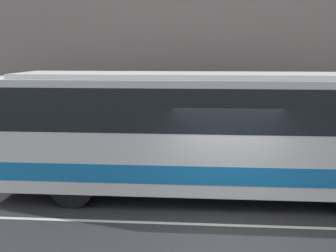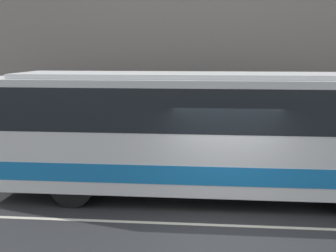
{
  "view_description": "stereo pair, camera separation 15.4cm",
  "coord_description": "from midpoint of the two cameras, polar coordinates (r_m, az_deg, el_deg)",
  "views": [
    {
      "loc": [
        -0.44,
        -9.87,
        3.78
      ],
      "look_at": [
        -1.49,
        2.0,
        1.87
      ],
      "focal_mm": 50.0,
      "sensor_mm": 36.0,
      "label": 1
    },
    {
      "loc": [
        -0.28,
        -9.85,
        3.78
      ],
      "look_at": [
        -1.49,
        2.0,
        1.87
      ],
      "focal_mm": 50.0,
      "sensor_mm": 36.0,
      "label": 2
    }
  ],
  "objects": [
    {
      "name": "ground_plane",
      "position": [
        10.56,
        6.85,
        -11.93
      ],
      "size": [
        60.0,
        60.0,
        0.0
      ],
      "primitive_type": "plane",
      "color": "#2D2D30"
    },
    {
      "name": "sidewalk",
      "position": [
        15.42,
        6.3,
        -4.86
      ],
      "size": [
        60.0,
        2.21,
        0.15
      ],
      "color": "gray",
      "rests_on": "ground_plane"
    },
    {
      "name": "building_facade",
      "position": [
        16.26,
        6.52,
        13.37
      ],
      "size": [
        60.0,
        0.35,
        10.38
      ],
      "color": "gray",
      "rests_on": "ground_plane"
    },
    {
      "name": "lane_stripe",
      "position": [
        10.56,
        6.85,
        -11.91
      ],
      "size": [
        54.0,
        0.14,
        0.01
      ],
      "color": "beige",
      "rests_on": "ground_plane"
    },
    {
      "name": "transit_bus",
      "position": [
        12.02,
        3.2,
        -0.29
      ],
      "size": [
        10.81,
        2.5,
        3.24
      ],
      "color": "white",
      "rests_on": "ground_plane"
    },
    {
      "name": "pedestrian_waiting",
      "position": [
        15.78,
        8.48,
        -1.17
      ],
      "size": [
        0.36,
        0.36,
        1.79
      ],
      "color": "#333338",
      "rests_on": "sidewalk"
    }
  ]
}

